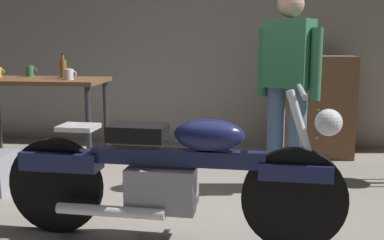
{
  "coord_description": "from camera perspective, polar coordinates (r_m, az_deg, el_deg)",
  "views": [
    {
      "loc": [
        0.43,
        -2.87,
        1.28
      ],
      "look_at": [
        -0.02,
        0.7,
        0.65
      ],
      "focal_mm": 43.4,
      "sensor_mm": 36.0,
      "label": 1
    }
  ],
  "objects": [
    {
      "name": "wooden_dresser",
      "position": [
        5.27,
        14.92,
        1.64
      ],
      "size": [
        0.8,
        0.47,
        1.1
      ],
      "color": "brown",
      "rests_on": "ground_plane"
    },
    {
      "name": "workbench",
      "position": [
        4.78,
        -18.37,
        3.52
      ],
      "size": [
        1.3,
        0.64,
        0.9
      ],
      "color": "brown",
      "rests_on": "ground_plane"
    },
    {
      "name": "ground_plane",
      "position": [
        3.17,
        -1.28,
        -13.87
      ],
      "size": [
        12.0,
        12.0,
        0.0
      ],
      "primitive_type": "plane",
      "color": "gray"
    },
    {
      "name": "mug_orange_travel",
      "position": [
        4.88,
        -15.1,
        5.65
      ],
      "size": [
        0.12,
        0.09,
        0.09
      ],
      "color": "orange",
      "rests_on": "workbench"
    },
    {
      "name": "back_wall",
      "position": [
        5.69,
        2.91,
        12.65
      ],
      "size": [
        8.0,
        0.12,
        3.1
      ],
      "primitive_type": "cube",
      "color": "gray",
      "rests_on": "ground_plane"
    },
    {
      "name": "bottle",
      "position": [
        4.75,
        -15.55,
        6.16
      ],
      "size": [
        0.06,
        0.06,
        0.24
      ],
      "color": "olive",
      "rests_on": "workbench"
    },
    {
      "name": "motorcycle",
      "position": [
        2.95,
        -2.47,
        -6.47
      ],
      "size": [
        2.19,
        0.6,
        1.0
      ],
      "rotation": [
        0.0,
        0.0,
        -0.05
      ],
      "color": "black",
      "rests_on": "ground_plane"
    },
    {
      "name": "person_standing",
      "position": [
        3.97,
        11.72,
        4.59
      ],
      "size": [
        0.5,
        0.38,
        1.67
      ],
      "rotation": [
        0.0,
        0.0,
        2.6
      ],
      "color": "slate",
      "rests_on": "ground_plane"
    },
    {
      "name": "mug_white_ceramic",
      "position": [
        4.54,
        -14.85,
        5.43
      ],
      "size": [
        0.12,
        0.09,
        0.1
      ],
      "color": "white",
      "rests_on": "workbench"
    },
    {
      "name": "mug_green_speckled",
      "position": [
        5.06,
        -19.26,
        5.69
      ],
      "size": [
        0.12,
        0.08,
        0.11
      ],
      "color": "#3D7F4C",
      "rests_on": "workbench"
    }
  ]
}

